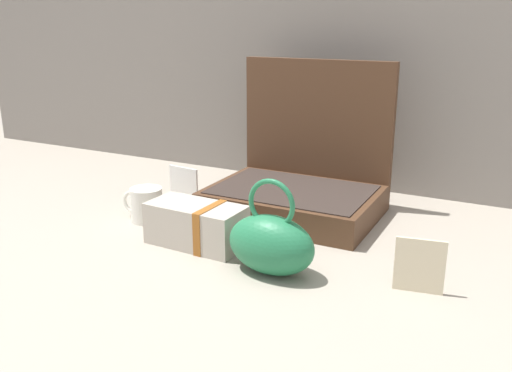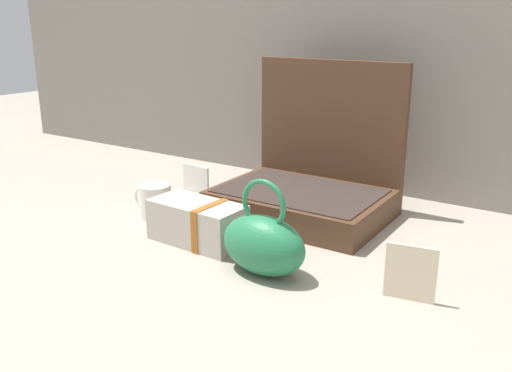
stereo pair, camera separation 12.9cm
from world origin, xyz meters
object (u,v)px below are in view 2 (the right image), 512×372
object	(u,v)px
teal_pouch_handbag	(263,243)
poster_card_right	(196,183)
cream_toiletry_bag	(198,223)
info_card_left	(410,273)
open_suitcase	(310,183)
coffee_mug	(155,201)

from	to	relation	value
teal_pouch_handbag	poster_card_right	world-z (taller)	teal_pouch_handbag
teal_pouch_handbag	cream_toiletry_bag	distance (m)	0.23
cream_toiletry_bag	poster_card_right	world-z (taller)	poster_card_right
info_card_left	poster_card_right	world-z (taller)	info_card_left
open_suitcase	info_card_left	world-z (taller)	open_suitcase
coffee_mug	info_card_left	size ratio (longest dim) A/B	1.08
open_suitcase	info_card_left	size ratio (longest dim) A/B	3.97
teal_pouch_handbag	coffee_mug	size ratio (longest dim) A/B	1.72
teal_pouch_handbag	coffee_mug	distance (m)	0.46
open_suitcase	teal_pouch_handbag	world-z (taller)	open_suitcase
open_suitcase	cream_toiletry_bag	distance (m)	0.36
open_suitcase	poster_card_right	world-z (taller)	open_suitcase
teal_pouch_handbag	cream_toiletry_bag	xyz separation A→B (m)	(-0.23, 0.06, -0.02)
open_suitcase	teal_pouch_handbag	bearing A→B (deg)	-76.24
teal_pouch_handbag	open_suitcase	bearing A→B (deg)	103.76
teal_pouch_handbag	poster_card_right	bearing A→B (deg)	145.01
cream_toiletry_bag	info_card_left	bearing A→B (deg)	-0.00
cream_toiletry_bag	info_card_left	xyz separation A→B (m)	(0.53, -0.00, 0.01)
poster_card_right	teal_pouch_handbag	bearing A→B (deg)	-28.35
cream_toiletry_bag	info_card_left	world-z (taller)	info_card_left
open_suitcase	cream_toiletry_bag	size ratio (longest dim) A/B	1.88
poster_card_right	cream_toiletry_bag	bearing A→B (deg)	-43.09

